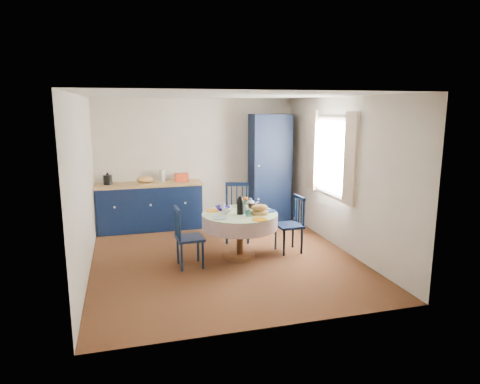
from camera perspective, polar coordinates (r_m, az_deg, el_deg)
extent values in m
plane|color=black|center=(6.83, -2.21, -8.72)|extent=(4.50, 4.50, 0.00)
plane|color=white|center=(6.41, -2.38, 12.76)|extent=(4.50, 4.50, 0.00)
cube|color=silver|center=(8.69, -5.69, 4.09)|extent=(4.00, 0.02, 2.50)
cube|color=silver|center=(6.36, -20.12, 0.77)|extent=(0.02, 4.50, 2.50)
cube|color=silver|center=(7.22, 13.37, 2.35)|extent=(0.02, 4.50, 2.50)
plane|color=white|center=(7.44, 12.33, 4.60)|extent=(0.00, 1.20, 1.20)
cube|color=beige|center=(6.79, 14.51, 4.30)|extent=(0.05, 0.34, 1.45)
cube|color=beige|center=(8.03, 9.54, 5.55)|extent=(0.05, 0.34, 1.45)
cube|color=black|center=(8.44, -11.95, -1.98)|extent=(1.96, 0.60, 0.86)
cube|color=tan|center=(8.34, -12.07, 1.04)|extent=(2.02, 0.64, 0.04)
cube|color=#A42E16|center=(8.42, -7.84, 1.97)|extent=(0.26, 0.14, 0.16)
cube|color=tan|center=(8.25, -12.56, 1.12)|extent=(0.34, 0.24, 0.02)
ellipsoid|color=#A77940|center=(8.24, -12.58, 1.64)|extent=(0.31, 0.20, 0.13)
cylinder|color=silver|center=(8.46, -10.34, 2.14)|extent=(0.12, 0.12, 0.22)
cube|color=black|center=(8.67, 3.96, 3.08)|extent=(0.79, 0.58, 2.19)
cylinder|color=white|center=(8.30, 2.63, 3.48)|extent=(0.04, 0.02, 0.04)
cylinder|color=white|center=(8.41, 2.59, -0.96)|extent=(0.04, 0.02, 0.04)
cylinder|color=#4F2F16|center=(6.84, -0.02, -8.43)|extent=(0.48, 0.48, 0.05)
cylinder|color=#4F2F16|center=(6.74, -0.03, -5.84)|extent=(0.10, 0.10, 0.64)
cylinder|color=#4F2F16|center=(6.65, -0.03, -3.08)|extent=(1.12, 1.12, 0.03)
cylinder|color=silver|center=(6.67, -0.03, -3.87)|extent=(1.18, 1.18, 0.22)
cylinder|color=beige|center=(6.64, -0.03, -2.91)|extent=(1.18, 1.18, 0.01)
cylinder|color=#829EAF|center=(6.35, -2.70, -3.48)|extent=(0.22, 0.22, 0.01)
cylinder|color=#C66E0A|center=(6.27, 2.67, -3.68)|extent=(0.22, 0.22, 0.01)
cylinder|color=navy|center=(6.79, 3.94, -2.52)|extent=(0.22, 0.22, 0.01)
cylinder|color=#8DB86C|center=(7.09, -0.17, -1.89)|extent=(0.22, 0.22, 0.01)
cylinder|color=#C66E0A|center=(6.81, -3.68, -2.48)|extent=(0.22, 0.22, 0.01)
cylinder|color=olive|center=(6.59, 2.61, -2.76)|extent=(0.28, 0.28, 0.05)
ellipsoid|color=#A77940|center=(6.57, 2.62, -2.08)|extent=(0.26, 0.16, 0.11)
cube|color=silver|center=(6.75, -1.68, -2.46)|extent=(0.10, 0.07, 0.04)
cylinder|color=black|center=(6.33, -4.98, -8.41)|extent=(0.03, 0.03, 0.41)
cylinder|color=black|center=(6.63, -5.63, -7.48)|extent=(0.03, 0.03, 0.41)
cylinder|color=black|center=(6.27, -7.76, -8.66)|extent=(0.03, 0.03, 0.41)
cylinder|color=black|center=(6.58, -8.29, -7.71)|extent=(0.03, 0.03, 0.41)
cube|color=black|center=(6.38, -6.71, -6.13)|extent=(0.41, 0.42, 0.04)
cylinder|color=black|center=(6.13, -8.06, -4.63)|extent=(0.03, 0.03, 0.46)
cylinder|color=black|center=(6.44, -8.58, -3.86)|extent=(0.03, 0.03, 0.46)
cube|color=black|center=(6.23, -8.38, -2.35)|extent=(0.06, 0.37, 0.06)
cylinder|color=black|center=(6.20, -8.18, -4.62)|extent=(0.02, 0.02, 0.39)
cylinder|color=black|center=(6.29, -8.32, -4.41)|extent=(0.02, 0.02, 0.39)
cylinder|color=black|center=(6.37, -8.45, -4.20)|extent=(0.02, 0.02, 0.39)
cylinder|color=black|center=(7.41, -1.78, -5.18)|extent=(0.04, 0.04, 0.47)
cylinder|color=black|center=(7.42, 1.07, -5.16)|extent=(0.04, 0.04, 0.47)
cylinder|color=black|center=(7.74, -1.76, -4.45)|extent=(0.04, 0.04, 0.47)
cylinder|color=black|center=(7.75, 0.96, -4.43)|extent=(0.04, 0.04, 0.47)
cube|color=black|center=(7.51, -0.38, -2.94)|extent=(0.55, 0.53, 0.04)
cylinder|color=black|center=(7.64, -1.79, -0.70)|extent=(0.04, 0.04, 0.52)
cylinder|color=black|center=(7.65, 0.97, -0.69)|extent=(0.04, 0.04, 0.52)
cube|color=black|center=(7.59, -0.41, 1.06)|extent=(0.41, 0.14, 0.06)
cylinder|color=black|center=(7.64, -1.14, -0.86)|extent=(0.02, 0.02, 0.43)
cylinder|color=black|center=(7.64, -0.41, -0.86)|extent=(0.02, 0.02, 0.43)
cylinder|color=black|center=(7.65, 0.32, -0.85)|extent=(0.02, 0.02, 0.43)
cylinder|color=black|center=(7.16, 4.77, -6.00)|extent=(0.04, 0.04, 0.42)
cylinder|color=black|center=(6.87, 5.88, -6.78)|extent=(0.04, 0.04, 0.42)
cylinder|color=black|center=(7.29, 7.05, -5.74)|extent=(0.04, 0.04, 0.42)
cylinder|color=black|center=(7.00, 8.23, -6.49)|extent=(0.04, 0.04, 0.42)
cube|color=black|center=(7.01, 6.52, -4.45)|extent=(0.41, 0.43, 0.04)
cylinder|color=black|center=(7.17, 7.28, -2.16)|extent=(0.04, 0.04, 0.47)
cylinder|color=black|center=(6.88, 8.49, -2.77)|extent=(0.04, 0.04, 0.47)
cube|color=black|center=(6.98, 7.92, -0.74)|extent=(0.06, 0.37, 0.06)
cylinder|color=black|center=(7.11, 7.55, -2.45)|extent=(0.02, 0.02, 0.39)
cylinder|color=black|center=(7.03, 7.87, -2.61)|extent=(0.02, 0.02, 0.39)
cylinder|color=black|center=(6.95, 8.19, -2.78)|extent=(0.02, 0.02, 0.39)
imported|color=silver|center=(6.59, -1.95, -2.59)|extent=(0.11, 0.11, 0.09)
imported|color=#2C7377|center=(6.45, 1.00, -2.88)|extent=(0.10, 0.10, 0.09)
imported|color=black|center=(6.94, 1.61, -1.84)|extent=(0.12, 0.12, 0.10)
imported|color=silver|center=(6.92, -2.36, -1.87)|extent=(0.11, 0.11, 0.10)
imported|color=navy|center=(6.85, -2.34, -2.18)|extent=(0.23, 0.23, 0.06)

